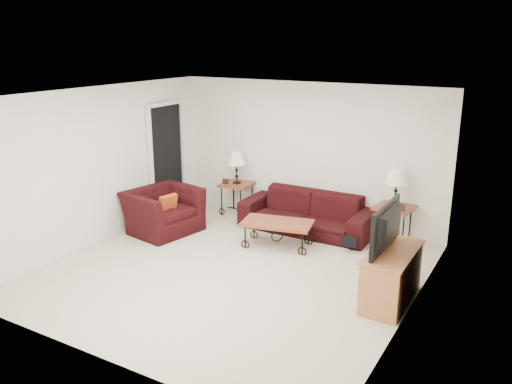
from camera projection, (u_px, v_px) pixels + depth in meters
ground at (232, 270)px, 7.57m from camera, size 5.00×5.00×0.00m
wall_back at (307, 154)px, 9.29m from camera, size 5.00×0.02×2.50m
wall_front at (93, 247)px, 5.14m from camera, size 5.00×0.02×2.50m
wall_left at (99, 166)px, 8.41m from camera, size 0.02×5.00×2.50m
wall_right at (415, 217)px, 6.02m from camera, size 0.02×5.00×2.50m
ceiling at (229, 95)px, 6.86m from camera, size 5.00×5.00×0.00m
doorway at (167, 160)px, 9.83m from camera, size 0.08×0.94×2.04m
sofa at (307, 212)px, 9.03m from camera, size 2.28×0.89×0.67m
side_table_left at (237, 199)px, 9.92m from camera, size 0.60×0.60×0.60m
side_table_right at (393, 225)px, 8.50m from camera, size 0.64×0.64×0.63m
lamp_left at (237, 168)px, 9.75m from camera, size 0.37×0.37×0.60m
lamp_right at (396, 188)px, 8.32m from camera, size 0.40×0.40×0.63m
photo_frame_left at (226, 181)px, 9.77m from camera, size 0.12×0.05×0.10m
photo_frame_right at (402, 207)px, 8.20m from camera, size 0.12×0.06×0.10m
coffee_table at (277, 234)px, 8.40m from camera, size 1.20×0.82×0.41m
armchair at (163, 211)px, 9.00m from camera, size 1.19×1.30×0.74m
throw_pillow at (168, 205)px, 8.84m from camera, size 0.15×0.35×0.34m
tv_stand at (391, 276)px, 6.60m from camera, size 0.48×1.14×0.69m
television at (394, 228)px, 6.43m from camera, size 0.13×1.03×0.59m
backpack at (352, 236)px, 8.23m from camera, size 0.43×0.37×0.47m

